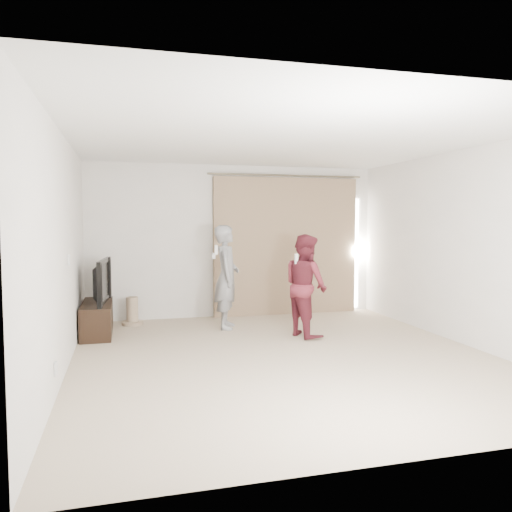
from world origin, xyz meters
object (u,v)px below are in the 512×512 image
at_px(person_woman, 306,285).
at_px(tv, 96,281).
at_px(tv_console, 97,318).
at_px(person_man, 227,277).

bearing_deg(person_woman, tv, 163.32).
bearing_deg(tv_console, person_woman, -16.68).
bearing_deg(tv_console, tv, 0.00).
height_order(tv, person_man, person_man).
height_order(tv_console, tv, tv).
xyz_separation_m(tv_console, tv, (0.00, 0.00, 0.55)).
height_order(tv, person_woman, person_woman).
bearing_deg(tv_console, person_man, -2.02).
relative_size(person_man, person_woman, 1.09).
xyz_separation_m(tv, person_woman, (2.89, -0.87, -0.05)).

